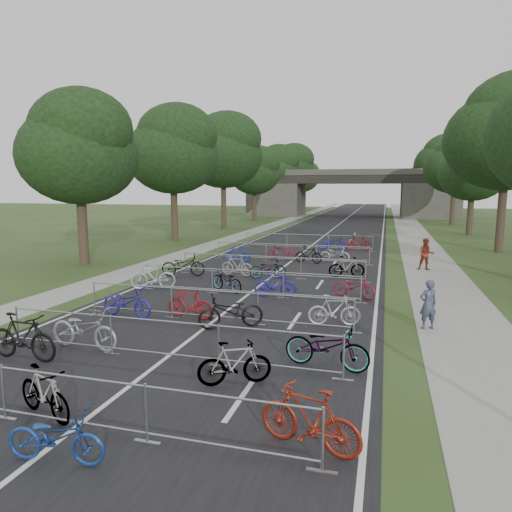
{
  "coord_description": "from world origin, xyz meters",
  "views": [
    {
      "loc": [
        5.41,
        -6.62,
        4.45
      ],
      "look_at": [
        -0.66,
        14.69,
        1.1
      ],
      "focal_mm": 32.0,
      "sensor_mm": 36.0,
      "label": 1
    }
  ],
  "objects_px": {
    "overpass_bridge": "(350,193)",
    "bike_2": "(56,438)",
    "bike_1": "(44,393)",
    "pedestrian_a": "(428,305)",
    "pedestrian_b": "(426,254)"
  },
  "relations": [
    {
      "from": "bike_2",
      "to": "pedestrian_b",
      "type": "bearing_deg",
      "value": -26.17
    },
    {
      "from": "pedestrian_a",
      "to": "pedestrian_b",
      "type": "height_order",
      "value": "pedestrian_b"
    },
    {
      "from": "bike_1",
      "to": "bike_2",
      "type": "distance_m",
      "value": 1.71
    },
    {
      "from": "bike_1",
      "to": "pedestrian_b",
      "type": "relative_size",
      "value": 0.98
    },
    {
      "from": "overpass_bridge",
      "to": "pedestrian_a",
      "type": "height_order",
      "value": "overpass_bridge"
    },
    {
      "from": "pedestrian_a",
      "to": "bike_1",
      "type": "bearing_deg",
      "value": 21.37
    },
    {
      "from": "pedestrian_a",
      "to": "overpass_bridge",
      "type": "bearing_deg",
      "value": -108.29
    },
    {
      "from": "bike_2",
      "to": "pedestrian_a",
      "type": "bearing_deg",
      "value": -41.39
    },
    {
      "from": "bike_1",
      "to": "bike_2",
      "type": "bearing_deg",
      "value": -113.79
    },
    {
      "from": "pedestrian_a",
      "to": "pedestrian_b",
      "type": "distance_m",
      "value": 11.04
    },
    {
      "from": "bike_2",
      "to": "overpass_bridge",
      "type": "bearing_deg",
      "value": -6.3
    },
    {
      "from": "overpass_bridge",
      "to": "pedestrian_a",
      "type": "bearing_deg",
      "value": -83.17
    },
    {
      "from": "overpass_bridge",
      "to": "pedestrian_a",
      "type": "relative_size",
      "value": 19.56
    },
    {
      "from": "overpass_bridge",
      "to": "bike_2",
      "type": "relative_size",
      "value": 18.24
    },
    {
      "from": "bike_1",
      "to": "pedestrian_a",
      "type": "relative_size",
      "value": 1.07
    }
  ]
}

